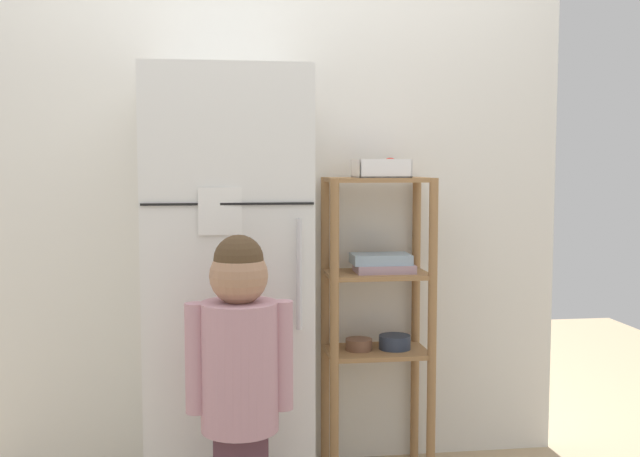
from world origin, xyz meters
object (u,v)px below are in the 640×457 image
Objects in this scene: child_standing at (240,365)px; refrigerator at (228,287)px; pantry_shelf_unit at (378,297)px; fruit_bin at (385,170)px.

refrigerator is at bearing 93.14° from child_standing.
child_standing is 0.86× the size of pantry_shelf_unit.
child_standing is at bearing -132.85° from pantry_shelf_unit.
refrigerator is 1.33× the size of pantry_shelf_unit.
refrigerator is at bearing -169.31° from fruit_bin.
refrigerator reaches higher than pantry_shelf_unit.
pantry_shelf_unit is (0.59, 0.63, 0.10)m from child_standing.
refrigerator is at bearing -167.04° from pantry_shelf_unit.
child_standing is 0.87m from pantry_shelf_unit.
fruit_bin is at bearing -51.25° from pantry_shelf_unit.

